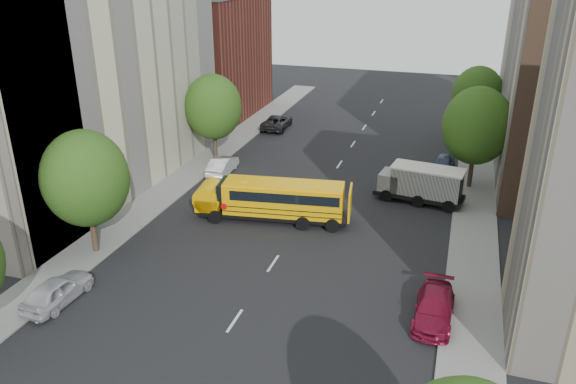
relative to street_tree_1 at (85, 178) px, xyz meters
The scene contains 19 objects.
ground 12.71m from the street_tree_1, 19.98° to the left, with size 120.00×120.00×0.00m, color black.
sidewalk_left 10.26m from the street_tree_1, 93.18° to the left, with size 3.00×80.00×0.12m, color slate.
sidewalk_right 24.72m from the street_tree_1, 21.80° to the left, with size 3.00×80.00×0.12m, color slate.
lane_markings 18.48m from the street_tree_1, 51.84° to the left, with size 0.15×64.00×0.01m, color silver.
building_left_cream 13.21m from the street_tree_1, 124.99° to the left, with size 10.00×26.00×20.00m, color beige.
building_left_redbrick 32.79m from the street_tree_1, 102.34° to the left, with size 10.00×15.00×13.00m, color maroon.
building_right_far 37.86m from the street_tree_1, 39.61° to the left, with size 10.00×22.00×18.00m, color #BAA691.
street_tree_1 is the anchor object (origin of this frame).
street_tree_2 18.00m from the street_tree_1, 90.00° to the left, with size 4.99×4.99×7.71m.
street_tree_4 28.43m from the street_tree_1, 39.29° to the left, with size 5.25×5.25×8.10m.
street_tree_5 37.20m from the street_tree_1, 53.75° to the left, with size 4.86×4.86×7.51m.
school_bus 12.32m from the street_tree_1, 40.67° to the left, with size 10.45×3.74×2.88m.
safari_truck 23.44m from the street_tree_1, 37.10° to the left, with size 6.73×3.20×2.77m.
parked_car_0 6.91m from the street_tree_1, 75.20° to the right, with size 1.75×4.34×1.48m, color silver.
parked_car_1 15.61m from the street_tree_1, 82.18° to the left, with size 1.53×4.40×1.45m, color silver.
parked_car_2 29.18m from the street_tree_1, 85.63° to the left, with size 2.42×5.24×1.46m, color black.
parked_car_3 21.05m from the street_tree_1, ahead, with size 1.91×4.70×1.36m, color maroon.
parked_car_4 29.17m from the street_tree_1, 46.68° to the left, with size 1.62×4.03×1.37m, color #34445B.
parked_car_5 38.78m from the street_tree_1, 57.69° to the left, with size 1.53×4.38×1.44m, color gray.
Camera 1 is at (9.74, -29.71, 17.25)m, focal length 35.00 mm.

